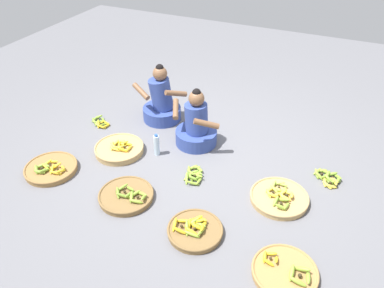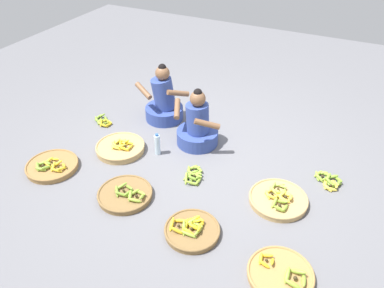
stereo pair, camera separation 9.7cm
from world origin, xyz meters
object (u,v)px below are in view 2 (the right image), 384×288
Objects in this scene: banana_basket_near_vendor at (278,199)px; loose_bananas_front_right at (194,175)px; banana_basket_back_left at (125,194)px; banana_basket_mid_left at (192,230)px; vendor_woman_behind at (164,102)px; vendor_woman_front at (197,127)px; water_bottle at (157,144)px; banana_basket_front_left at (281,274)px; banana_basket_back_right at (120,147)px; banana_basket_front_center at (52,166)px; loose_bananas_mid_right at (329,180)px; loose_bananas_near_bicycle at (103,121)px.

loose_bananas_front_right is (-0.96, -0.02, -0.01)m from banana_basket_near_vendor.
banana_basket_mid_left is at bearing -9.25° from banana_basket_back_left.
vendor_woman_behind is 1.40× the size of banana_basket_back_left.
vendor_woman_front reaches higher than banana_basket_mid_left.
water_bottle is at bearing -128.63° from vendor_woman_front.
banana_basket_mid_left reaches higher than banana_basket_front_left.
banana_basket_back_right reaches higher than banana_basket_front_center.
water_bottle is (-0.59, 0.20, 0.11)m from loose_bananas_front_right.
water_bottle reaches higher than banana_basket_mid_left.
loose_bananas_front_right is at bearing 114.39° from banana_basket_mid_left.
banana_basket_near_vendor is (1.21, -0.60, -0.20)m from vendor_woman_front.
loose_bananas_mid_right is 1.49m from loose_bananas_front_right.
banana_basket_back_left is 0.82m from water_bottle.
loose_bananas_mid_right is 1.15× the size of water_bottle.
vendor_woman_behind is at bearing 33.30° from loose_bananas_near_bicycle.
water_bottle is (-1.97, -0.37, 0.10)m from loose_bananas_mid_right.
banana_basket_front_center is 1.05× the size of banana_basket_front_left.
loose_bananas_near_bicycle is at bearing 163.51° from loose_bananas_front_right.
water_bottle reaches higher than loose_bananas_mid_right.
vendor_woman_front is 1.27× the size of banana_basket_back_right.
banana_basket_near_vendor is 0.69m from loose_bananas_mid_right.
loose_bananas_near_bicycle is 1.69m from loose_bananas_front_right.
loose_bananas_front_right is at bearing -157.78° from loose_bananas_mid_right.
banana_basket_near_vendor is at bearing -10.20° from loose_bananas_near_bicycle.
banana_basket_front_center is at bearing -136.84° from vendor_woman_front.
loose_bananas_near_bicycle is at bearing 144.02° from banana_basket_back_right.
vendor_woman_behind is at bearing 82.82° from banana_basket_back_right.
banana_basket_near_vendor reaches higher than loose_bananas_mid_right.
banana_basket_mid_left is 2.32m from loose_bananas_near_bicycle.
banana_basket_near_vendor is 1.05× the size of banana_basket_back_left.
loose_bananas_near_bicycle is (-0.60, 0.43, -0.02)m from banana_basket_back_right.
banana_basket_front_left reaches higher than banana_basket_back_left.
banana_basket_front_center is 1.03× the size of banana_basket_back_left.
banana_basket_front_left is (0.26, -0.87, -0.00)m from banana_basket_near_vendor.
banana_basket_near_vendor is 1.93× the size of loose_bananas_near_bicycle.
banana_basket_back_left is at bearing 171.93° from banana_basket_front_left.
banana_basket_back_right is 1.03m from loose_bananas_front_right.
vendor_woman_front reaches higher than banana_basket_front_left.
water_bottle reaches higher than loose_bananas_front_right.
banana_basket_front_center is 1.67× the size of loose_bananas_front_right.
banana_basket_mid_left reaches higher than loose_bananas_front_right.
loose_bananas_front_right is at bearing -46.01° from vendor_woman_behind.
water_bottle is (0.33, -0.75, -0.13)m from vendor_woman_behind.
loose_bananas_mid_right is (1.04, 1.32, -0.01)m from banana_basket_mid_left.
water_bottle is (-0.08, 0.81, 0.10)m from banana_basket_back_left.
banana_basket_front_left is (2.76, -0.27, -0.00)m from banana_basket_front_center.
loose_bananas_near_bicycle is at bearing 94.64° from banana_basket_front_center.
vendor_woman_front is 1.27m from banana_basket_back_left.
banana_basket_mid_left is at bearing -129.01° from banana_basket_near_vendor.
loose_bananas_mid_right is (1.63, -0.05, -0.21)m from vendor_woman_front.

